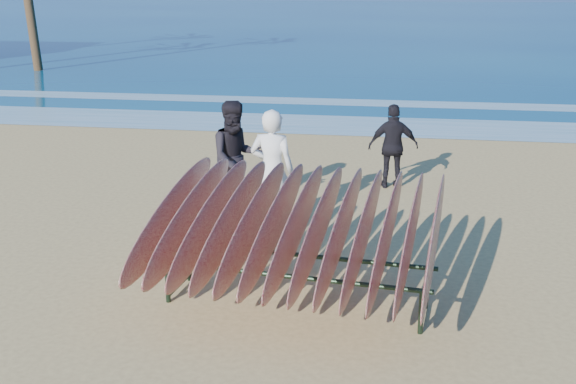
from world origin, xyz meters
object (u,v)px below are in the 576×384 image
(person_dark_b, at_px, (393,146))
(person_white, at_px, (272,170))
(surfboard_rack, at_px, (296,228))
(person_dark_a, at_px, (236,158))

(person_dark_b, bearing_deg, person_white, 46.58)
(surfboard_rack, bearing_deg, person_white, 112.44)
(person_white, distance_m, person_dark_a, 0.96)
(person_white, relative_size, person_dark_a, 1.00)
(person_dark_b, bearing_deg, surfboard_rack, 70.17)
(person_white, bearing_deg, person_dark_b, -119.42)
(person_dark_a, bearing_deg, person_dark_b, 8.25)
(person_dark_a, xyz_separation_m, person_dark_b, (2.46, 1.88, -0.16))
(surfboard_rack, xyz_separation_m, person_white, (-0.74, 2.60, -0.04))
(surfboard_rack, xyz_separation_m, person_dark_b, (1.02, 5.13, -0.20))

